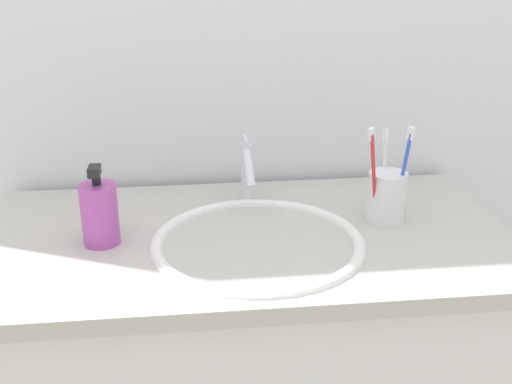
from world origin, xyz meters
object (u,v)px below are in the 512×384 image
(faucet, at_px, (247,171))
(soap_dispenser, at_px, (100,213))
(toothbrush_red, at_px, (373,170))
(toothbrush_white, at_px, (385,167))
(toothbrush_blue, at_px, (404,169))
(toothbrush_cup, at_px, (387,197))

(faucet, relative_size, soap_dispenser, 0.92)
(toothbrush_red, bearing_deg, soap_dispenser, -178.47)
(toothbrush_white, bearing_deg, soap_dispenser, -173.91)
(toothbrush_blue, bearing_deg, faucet, 154.47)
(toothbrush_cup, bearing_deg, faucet, 155.45)
(soap_dispenser, bearing_deg, toothbrush_white, 6.09)
(toothbrush_blue, relative_size, soap_dispenser, 1.27)
(faucet, distance_m, toothbrush_blue, 0.32)
(toothbrush_red, distance_m, toothbrush_blue, 0.06)
(toothbrush_cup, height_order, toothbrush_blue, toothbrush_blue)
(toothbrush_blue, bearing_deg, soap_dispenser, -178.20)
(toothbrush_cup, height_order, soap_dispenser, soap_dispenser)
(toothbrush_white, xyz_separation_m, soap_dispenser, (-0.54, -0.06, -0.05))
(faucet, distance_m, toothbrush_white, 0.28)
(toothbrush_white, distance_m, soap_dispenser, 0.55)
(faucet, bearing_deg, toothbrush_red, -32.13)
(toothbrush_white, distance_m, toothbrush_red, 0.06)
(toothbrush_white, relative_size, toothbrush_red, 0.88)
(toothbrush_cup, relative_size, toothbrush_white, 0.58)
(soap_dispenser, bearing_deg, toothbrush_red, 1.53)
(toothbrush_cup, bearing_deg, toothbrush_white, 92.77)
(faucet, bearing_deg, toothbrush_blue, -25.53)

